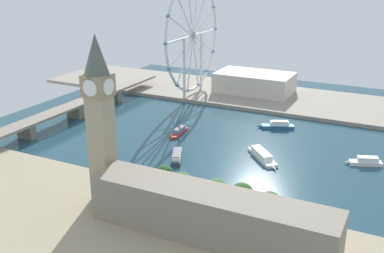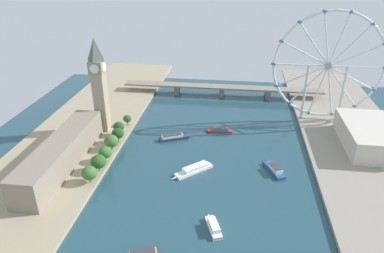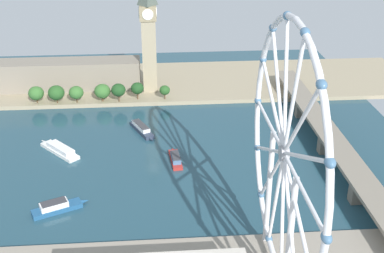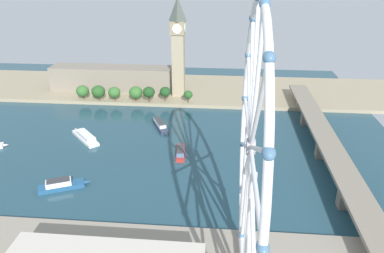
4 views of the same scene
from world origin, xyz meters
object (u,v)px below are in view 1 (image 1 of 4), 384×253
riverside_hall (254,82)px  ferris_wheel (193,36)px  tour_boat_3 (278,125)px  tour_boat_0 (262,156)px  tour_boat_1 (366,161)px  clock_tower (100,117)px  parliament_block (210,215)px  tour_boat_4 (177,155)px  river_bridge (75,107)px  tour_boat_2 (179,132)px

riverside_hall → ferris_wheel: bearing=121.4°
riverside_hall → tour_boat_3: riverside_hall is taller
tour_boat_0 → tour_boat_1: bearing=65.9°
clock_tower → tour_boat_3: size_ratio=3.03×
ferris_wheel → tour_boat_0: (-113.26, -106.93, -54.70)m
tour_boat_1 → parliament_block: bearing=46.4°
clock_tower → tour_boat_1: 168.13m
parliament_block → riverside_hall: 254.66m
tour_boat_0 → tour_boat_1: 64.18m
clock_tower → parliament_block: (-9.59, -64.86, -33.43)m
riverside_hall → tour_boat_4: 169.18m
clock_tower → tour_boat_3: (154.04, -47.33, -45.24)m
ferris_wheel → river_bridge: 125.42m
parliament_block → tour_boat_1: size_ratio=4.88×
river_bridge → tour_boat_4: 120.41m
ferris_wheel → tour_boat_4: bearing=-157.5°
tour_boat_1 → tour_boat_2: 131.11m
riverside_hall → tour_boat_2: bearing=174.0°
tour_boat_0 → tour_boat_2: bearing=-144.9°
tour_boat_0 → riverside_hall: bearing=159.3°
ferris_wheel → river_bridge: ferris_wheel is taller
clock_tower → tour_boat_3: clock_tower is taller
riverside_hall → parliament_block: bearing=-165.1°
clock_tower → tour_boat_3: bearing=-17.1°
riverside_hall → tour_boat_2: riverside_hall is taller
riverside_hall → tour_boat_0: riverside_hall is taller
riverside_hall → tour_boat_1: riverside_hall is taller
river_bridge → parliament_block: bearing=-123.4°
riverside_hall → tour_boat_4: bearing=-177.7°
clock_tower → tour_boat_0: (92.37, -55.72, -45.44)m
tour_boat_3 → riverside_hall: bearing=-83.6°
river_bridge → tour_boat_0: bearing=-94.2°
ferris_wheel → tour_boat_3: bearing=-117.6°
ferris_wheel → river_bridge: bearing=150.5°
parliament_block → tour_boat_1: bearing=-23.1°
tour_boat_2 → tour_boat_4: (-40.61, -20.31, 0.34)m
tour_boat_1 → riverside_hall: bearing=-67.1°
parliament_block → tour_boat_3: size_ratio=4.02×
parliament_block → river_bridge: parliament_block is taller
tour_boat_0 → tour_boat_2: (15.96, 69.99, -0.21)m
parliament_block → riverside_hall: parliament_block is taller
river_bridge → tour_boat_3: (49.50, -155.70, -7.13)m
parliament_block → tour_boat_4: parliament_block is taller
ferris_wheel → tour_boat_2: bearing=-159.2°
clock_tower → tour_boat_0: clock_tower is taller
river_bridge → tour_boat_0: 164.71m
tour_boat_0 → tour_boat_4: 55.46m
parliament_block → river_bridge: (114.13, 173.24, -4.67)m
clock_tower → river_bridge: bearing=46.0°
parliament_block → tour_boat_0: (101.96, 9.14, -12.01)m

